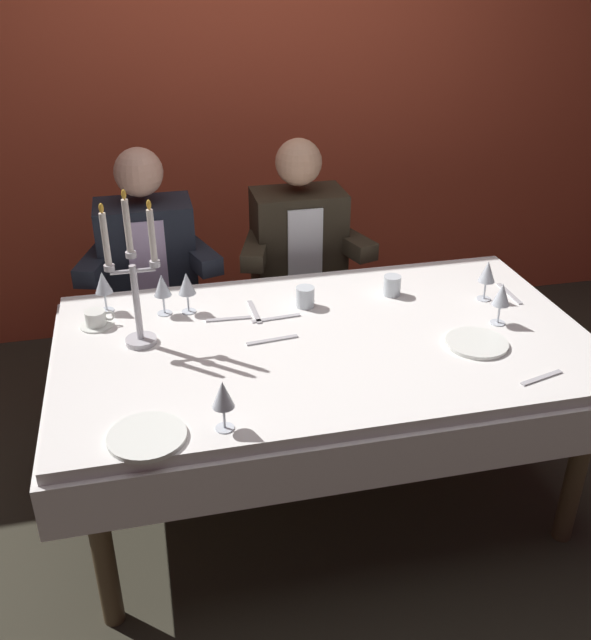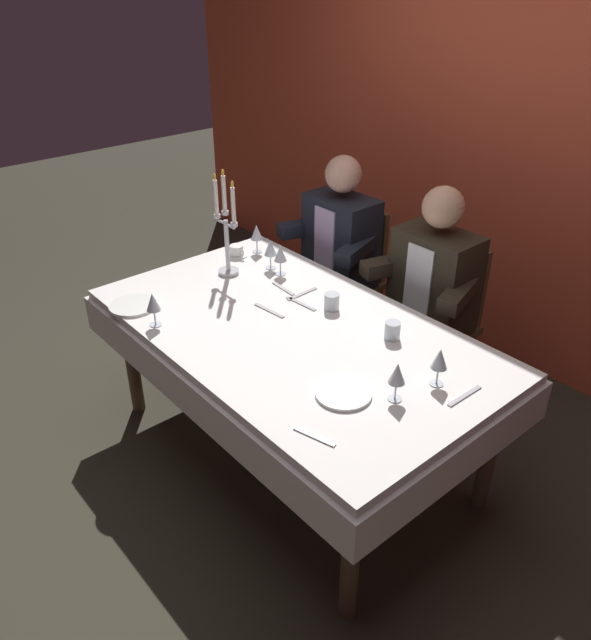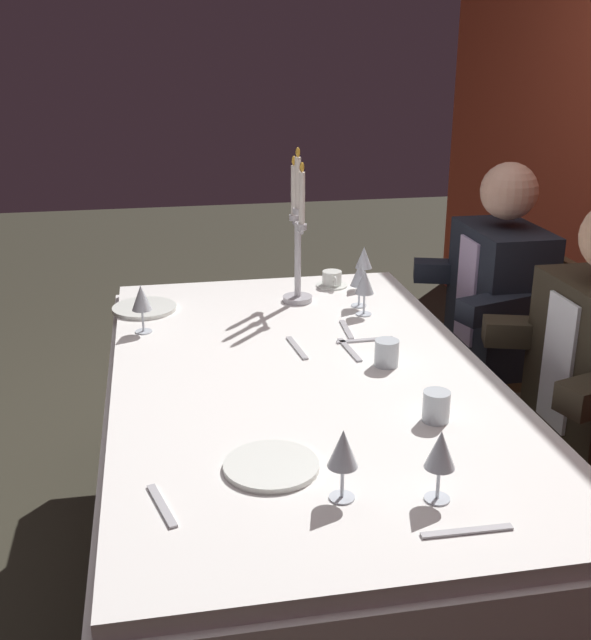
% 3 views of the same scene
% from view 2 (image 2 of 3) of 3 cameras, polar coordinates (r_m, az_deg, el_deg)
% --- Properties ---
extents(ground_plane, '(12.00, 12.00, 0.00)m').
position_cam_2_polar(ground_plane, '(3.29, -0.23, -11.80)').
color(ground_plane, '#333125').
extents(back_wall, '(6.00, 0.12, 2.70)m').
position_cam_2_polar(back_wall, '(3.83, 19.77, 15.70)').
color(back_wall, '#C64A2F').
rests_on(back_wall, ground_plane).
extents(dining_table, '(1.94, 1.14, 0.74)m').
position_cam_2_polar(dining_table, '(2.91, -0.26, -2.72)').
color(dining_table, white).
rests_on(dining_table, ground_plane).
extents(candelabra, '(0.19, 0.11, 0.56)m').
position_cam_2_polar(candelabra, '(3.27, -6.30, 7.83)').
color(candelabra, silver).
rests_on(candelabra, dining_table).
extents(dinner_plate_0, '(0.23, 0.23, 0.01)m').
position_cam_2_polar(dinner_plate_0, '(3.12, -14.55, 1.30)').
color(dinner_plate_0, white).
rests_on(dinner_plate_0, dining_table).
extents(dinner_plate_1, '(0.22, 0.22, 0.01)m').
position_cam_2_polar(dinner_plate_1, '(2.44, 4.38, -6.65)').
color(dinner_plate_1, white).
rests_on(dinner_plate_1, dining_table).
extents(wine_glass_0, '(0.07, 0.07, 0.16)m').
position_cam_2_polar(wine_glass_0, '(3.35, -2.31, 6.49)').
color(wine_glass_0, silver).
rests_on(wine_glass_0, dining_table).
extents(wine_glass_1, '(0.07, 0.07, 0.16)m').
position_cam_2_polar(wine_glass_1, '(2.38, 9.22, -4.88)').
color(wine_glass_1, silver).
rests_on(wine_glass_1, dining_table).
extents(wine_glass_2, '(0.07, 0.07, 0.16)m').
position_cam_2_polar(wine_glass_2, '(3.55, -3.56, 7.91)').
color(wine_glass_2, silver).
rests_on(wine_glass_2, dining_table).
extents(wine_glass_3, '(0.07, 0.07, 0.16)m').
position_cam_2_polar(wine_glass_3, '(2.89, -12.82, 1.52)').
color(wine_glass_3, silver).
rests_on(wine_glass_3, dining_table).
extents(wine_glass_4, '(0.07, 0.07, 0.16)m').
position_cam_2_polar(wine_glass_4, '(2.49, 12.95, -3.55)').
color(wine_glass_4, silver).
rests_on(wine_glass_4, dining_table).
extents(wine_glass_5, '(0.07, 0.07, 0.16)m').
position_cam_2_polar(wine_glass_5, '(3.28, -1.39, 6.00)').
color(wine_glass_5, silver).
rests_on(wine_glass_5, dining_table).
extents(water_tumbler_0, '(0.07, 0.07, 0.08)m').
position_cam_2_polar(water_tumbler_0, '(2.99, 3.31, 1.68)').
color(water_tumbler_0, silver).
rests_on(water_tumbler_0, dining_table).
extents(water_tumbler_1, '(0.07, 0.07, 0.08)m').
position_cam_2_polar(water_tumbler_1, '(2.79, 8.79, -0.93)').
color(water_tumbler_1, silver).
rests_on(water_tumbler_1, dining_table).
extents(coffee_cup_0, '(0.13, 0.12, 0.06)m').
position_cam_2_polar(coffee_cup_0, '(3.55, -5.36, 6.24)').
color(coffee_cup_0, white).
rests_on(coffee_cup_0, dining_table).
extents(knife_0, '(0.19, 0.03, 0.01)m').
position_cam_2_polar(knife_0, '(3.04, 0.50, 1.51)').
color(knife_0, '#B7B7BC').
rests_on(knife_0, dining_table).
extents(spoon_1, '(0.17, 0.06, 0.01)m').
position_cam_2_polar(spoon_1, '(2.25, 1.72, -10.54)').
color(spoon_1, '#B7B7BC').
rests_on(spoon_1, dining_table).
extents(knife_2, '(0.02, 0.19, 0.01)m').
position_cam_2_polar(knife_2, '(2.51, 15.11, -6.68)').
color(knife_2, '#B7B7BC').
rests_on(knife_2, dining_table).
extents(knife_3, '(0.19, 0.04, 0.01)m').
position_cam_2_polar(knife_3, '(2.99, -2.40, 0.88)').
color(knife_3, '#B7B7BC').
rests_on(knife_3, dining_table).
extents(knife_4, '(0.02, 0.19, 0.01)m').
position_cam_2_polar(knife_4, '(3.13, 0.61, 2.39)').
color(knife_4, '#B7B7BC').
rests_on(knife_4, dining_table).
extents(fork_5, '(0.17, 0.03, 0.01)m').
position_cam_2_polar(fork_5, '(3.18, -1.12, 2.87)').
color(fork_5, '#B7B7BC').
rests_on(fork_5, dining_table).
extents(seated_diner_0, '(0.63, 0.48, 1.24)m').
position_cam_2_polar(seated_diner_0, '(3.78, 4.20, 7.31)').
color(seated_diner_0, brown).
rests_on(seated_diner_0, ground_plane).
extents(seated_diner_1, '(0.63, 0.48, 1.24)m').
position_cam_2_polar(seated_diner_1, '(3.37, 12.54, 3.60)').
color(seated_diner_1, brown).
rests_on(seated_diner_1, ground_plane).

